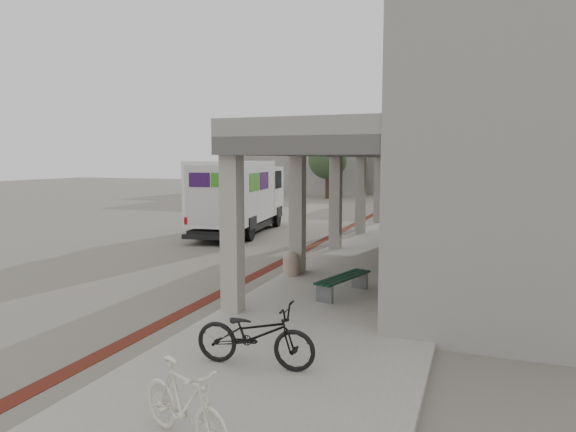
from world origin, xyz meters
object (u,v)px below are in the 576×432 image
at_px(bench, 343,282).
at_px(bicycle_cream, 185,403).
at_px(bicycle_black, 255,335).
at_px(utility_cabinet, 391,243).
at_px(fedex_truck, 240,195).

bearing_deg(bench, bicycle_cream, -74.24).
xyz_separation_m(bicycle_black, bicycle_cream, (0.15, -2.22, -0.03)).
bearing_deg(utility_cabinet, bicycle_black, -87.15).
distance_m(fedex_truck, bicycle_cream, 17.09).
xyz_separation_m(bench, bicycle_cream, (-0.07, -6.67, 0.15)).
bearing_deg(bicycle_black, bench, -6.54).
relative_size(bench, bicycle_black, 1.02).
relative_size(utility_cabinet, bicycle_cream, 0.71).
height_order(fedex_truck, bicycle_black, fedex_truck).
height_order(fedex_truck, utility_cabinet, fedex_truck).
bearing_deg(bicycle_black, utility_cabinet, -7.42).
xyz_separation_m(utility_cabinet, bicycle_cream, (-0.43, -11.12, -0.08)).
relative_size(bench, utility_cabinet, 1.76).
relative_size(fedex_truck, bicycle_cream, 4.95).
height_order(bench, bicycle_black, bicycle_black).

